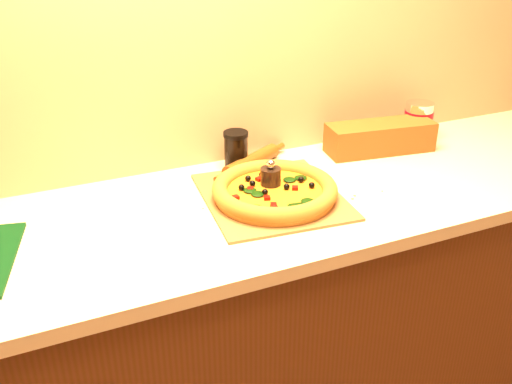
{
  "coord_description": "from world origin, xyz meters",
  "views": [
    {
      "loc": [
        -0.52,
        0.09,
        1.66
      ],
      "look_at": [
        0.05,
        1.38,
        0.96
      ],
      "focal_mm": 40.0,
      "sensor_mm": 36.0,
      "label": 1
    }
  ],
  "objects_px": {
    "pizza": "(275,191)",
    "coffee_canister": "(418,121)",
    "dark_jar": "(236,150)",
    "pepper_grinder": "(271,181)",
    "pizza_peel": "(270,194)",
    "rolling_pin": "(251,161)"
  },
  "relations": [
    {
      "from": "pizza",
      "to": "coffee_canister",
      "type": "relative_size",
      "value": 2.6
    },
    {
      "from": "coffee_canister",
      "to": "dark_jar",
      "type": "distance_m",
      "value": 0.7
    },
    {
      "from": "pizza",
      "to": "pepper_grinder",
      "type": "relative_size",
      "value": 3.2
    },
    {
      "from": "pizza_peel",
      "to": "dark_jar",
      "type": "distance_m",
      "value": 0.23
    },
    {
      "from": "pizza",
      "to": "dark_jar",
      "type": "distance_m",
      "value": 0.26
    },
    {
      "from": "rolling_pin",
      "to": "coffee_canister",
      "type": "distance_m",
      "value": 0.66
    },
    {
      "from": "pizza_peel",
      "to": "pizza",
      "type": "bearing_deg",
      "value": -87.0
    },
    {
      "from": "pizza_peel",
      "to": "coffee_canister",
      "type": "height_order",
      "value": "coffee_canister"
    },
    {
      "from": "pepper_grinder",
      "to": "rolling_pin",
      "type": "relative_size",
      "value": 0.36
    },
    {
      "from": "dark_jar",
      "to": "pepper_grinder",
      "type": "bearing_deg",
      "value": -84.28
    },
    {
      "from": "pizza_peel",
      "to": "rolling_pin",
      "type": "xyz_separation_m",
      "value": [
        0.03,
        0.2,
        0.02
      ]
    },
    {
      "from": "coffee_canister",
      "to": "dark_jar",
      "type": "bearing_deg",
      "value": 178.04
    },
    {
      "from": "pepper_grinder",
      "to": "coffee_canister",
      "type": "bearing_deg",
      "value": 15.69
    },
    {
      "from": "rolling_pin",
      "to": "dark_jar",
      "type": "xyz_separation_m",
      "value": [
        -0.05,
        0.02,
        0.04
      ]
    },
    {
      "from": "pizza",
      "to": "pepper_grinder",
      "type": "height_order",
      "value": "pepper_grinder"
    },
    {
      "from": "pizza_peel",
      "to": "pizza",
      "type": "relative_size",
      "value": 1.65
    },
    {
      "from": "rolling_pin",
      "to": "coffee_canister",
      "type": "height_order",
      "value": "coffee_canister"
    },
    {
      "from": "pepper_grinder",
      "to": "coffee_canister",
      "type": "xyz_separation_m",
      "value": [
        0.68,
        0.19,
        0.03
      ]
    },
    {
      "from": "pizza_peel",
      "to": "pizza",
      "type": "xyz_separation_m",
      "value": [
        -0.0,
        -0.04,
        0.03
      ]
    },
    {
      "from": "pizza",
      "to": "coffee_canister",
      "type": "height_order",
      "value": "coffee_canister"
    },
    {
      "from": "pizza",
      "to": "dark_jar",
      "type": "relative_size",
      "value": 2.85
    },
    {
      "from": "pepper_grinder",
      "to": "rolling_pin",
      "type": "xyz_separation_m",
      "value": [
        0.02,
        0.2,
        -0.02
      ]
    }
  ]
}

